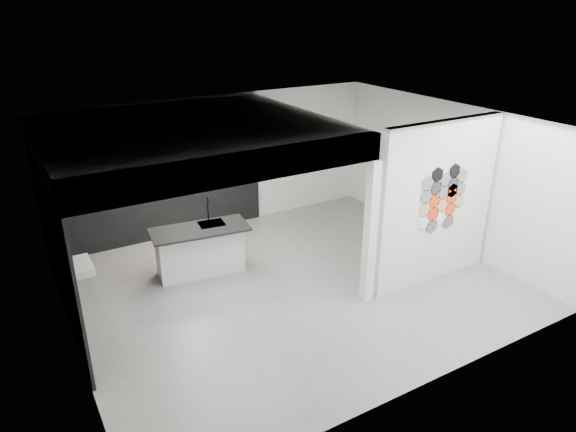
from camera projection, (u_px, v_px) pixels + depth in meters
The scene contains 17 objects.
floor at pixel (292, 285), 8.84m from camera, with size 7.00×6.00×0.01m, color slate.
partition_panel at pixel (437, 203), 8.54m from camera, with size 2.45×0.15×2.80m, color silver.
bay_clad_back at pixel (159, 184), 10.14m from camera, with size 4.40×0.04×2.35m, color black.
bay_clad_left at pixel (55, 246), 7.56m from camera, with size 0.04×4.00×2.35m, color black.
bulkhead at pixel (189, 136), 8.04m from camera, with size 4.40×4.00×0.40m, color silver.
corner_column at pixel (370, 233), 7.97m from camera, with size 0.16×0.16×2.35m, color silver.
fascia_beam at pixel (242, 168), 6.51m from camera, with size 4.40×0.16×0.40m, color silver.
wall_basin at pixel (78, 267), 7.63m from camera, with size 0.40×0.60×0.12m, color silver.
display_shelf at pixel (165, 178), 10.05m from camera, with size 3.00×0.15×0.04m, color black.
kitchen_island at pixel (200, 249), 9.07m from camera, with size 1.76×0.95×1.35m.
stockpot at pixel (119, 180), 9.61m from camera, with size 0.22×0.22×0.18m, color black.
kettle at pixel (208, 166), 10.44m from camera, with size 0.20×0.20×0.17m, color black.
glass_bowl at pixel (228, 165), 10.66m from camera, with size 0.15×0.15×0.10m, color gray.
glass_vase at pixel (228, 163), 10.65m from camera, with size 0.11×0.11×0.15m, color gray.
bottle_dark at pixel (150, 176), 9.88m from camera, with size 0.06×0.06×0.15m, color black.
utensil_cup at pixel (125, 182), 9.67m from camera, with size 0.08×0.08×0.10m, color black.
hex_tile_cluster at pixel (443, 199), 8.45m from camera, with size 1.04×0.02×1.16m.
Camera 1 is at (-3.95, -6.60, 4.50)m, focal length 32.00 mm.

